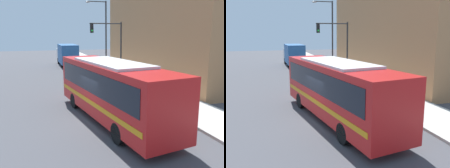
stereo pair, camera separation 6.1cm
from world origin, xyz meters
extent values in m
plane|color=#47474C|center=(0.00, 0.00, 0.00)|extent=(120.00, 120.00, 0.00)
cube|color=#B7B2A8|center=(6.19, 20.00, 0.07)|extent=(3.38, 70.00, 0.15)
cube|color=#B27A4C|center=(10.88, 12.17, 5.05)|extent=(6.00, 22.34, 10.10)
cube|color=red|center=(0.72, -0.02, 1.83)|extent=(4.05, 10.75, 2.82)
cube|color=black|center=(0.72, -0.02, 2.33)|extent=(3.96, 9.93, 1.17)
cube|color=orange|center=(0.72, -0.02, 1.21)|extent=(4.03, 10.34, 0.24)
cube|color=silver|center=(0.72, -0.02, 3.29)|extent=(3.13, 6.05, 0.16)
cylinder|color=black|center=(1.29, 3.36, 0.49)|extent=(0.43, 1.01, 0.98)
cylinder|color=black|center=(-0.86, 3.03, 0.49)|extent=(0.43, 1.01, 0.98)
cylinder|color=black|center=(2.24, -2.70, 0.49)|extent=(0.43, 1.01, 0.98)
cylinder|color=black|center=(0.10, -3.04, 0.49)|extent=(0.43, 1.01, 0.98)
cube|color=#265999|center=(1.65, 24.43, 1.82)|extent=(2.40, 5.80, 2.74)
cube|color=silver|center=(1.65, 28.46, 1.42)|extent=(2.28, 2.25, 1.94)
cylinder|color=black|center=(0.60, 28.05, 0.45)|extent=(0.25, 0.90, 0.90)
cylinder|color=black|center=(0.60, 23.34, 0.45)|extent=(0.25, 0.90, 0.90)
cylinder|color=#999999|center=(5.10, 4.55, 0.43)|extent=(0.23, 0.23, 0.57)
sphere|color=#999999|center=(5.10, 4.55, 0.78)|extent=(0.22, 0.22, 0.22)
cylinder|color=#999999|center=(5.10, 4.42, 0.46)|extent=(0.10, 0.14, 0.10)
cylinder|color=#2D2D2D|center=(5.25, 11.11, 3.03)|extent=(0.16, 0.16, 5.77)
cylinder|color=#2D2D2D|center=(3.65, 11.11, 5.77)|extent=(3.20, 0.11, 0.11)
cube|color=black|center=(2.25, 11.11, 5.32)|extent=(0.30, 0.24, 0.90)
sphere|color=#19D83F|center=(2.25, 10.97, 5.09)|extent=(0.18, 0.18, 0.18)
cylinder|color=#2D2D2D|center=(5.10, 10.68, 0.70)|extent=(0.06, 0.06, 1.09)
cylinder|color=#4C4C51|center=(5.10, 10.68, 1.35)|extent=(0.14, 0.14, 0.22)
cylinder|color=#2D2D2D|center=(5.35, 16.84, 4.37)|extent=(0.18, 0.18, 8.44)
cylinder|color=#2D2D2D|center=(4.25, 16.84, 8.49)|extent=(2.20, 0.11, 0.11)
ellipsoid|color=gray|center=(3.15, 16.84, 8.41)|extent=(0.56, 0.28, 0.20)
cylinder|color=#23283D|center=(6.32, 6.65, 0.58)|extent=(0.28, 0.28, 0.87)
cylinder|color=#338C4C|center=(6.32, 6.65, 1.38)|extent=(0.34, 0.34, 0.72)
sphere|color=tan|center=(6.32, 6.65, 1.86)|extent=(0.24, 0.24, 0.24)
camera|label=1|loc=(-3.31, -12.87, 4.87)|focal=40.00mm
camera|label=2|loc=(-3.25, -12.89, 4.87)|focal=40.00mm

